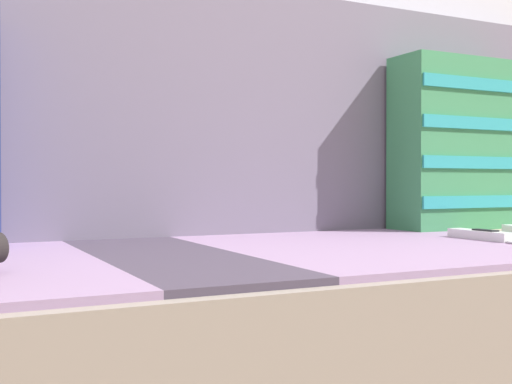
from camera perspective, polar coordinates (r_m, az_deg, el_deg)
couch at (r=1.21m, az=1.77°, el=-14.09°), size 2.14×0.82×0.39m
sofa_backrest at (r=1.49m, az=-4.41°, el=7.13°), size 2.10×0.14×0.56m
throw_pillow_striped at (r=1.71m, az=17.86°, el=4.04°), size 0.38×0.14×0.42m
game_remote_near at (r=1.38m, az=19.59°, el=-3.65°), size 0.05×0.21×0.02m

